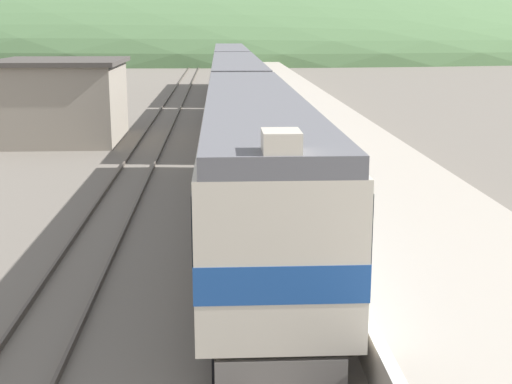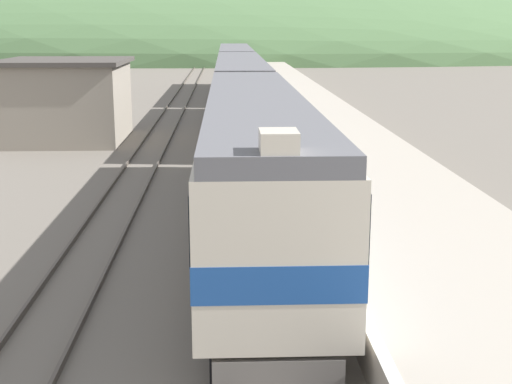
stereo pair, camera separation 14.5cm
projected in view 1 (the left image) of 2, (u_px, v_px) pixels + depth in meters
The scene contains 8 objects.
track_main at pixel (230, 92), 67.86m from camera, with size 1.52×180.00×0.16m.
track_siding at pixel (180, 92), 67.63m from camera, with size 1.52×180.00×0.16m.
platform at pixel (304, 114), 48.57m from camera, with size 6.11×140.00×0.90m.
distant_hills at pixel (224, 55), 150.07m from camera, with size 207.17×93.23×30.72m.
station_shed at pixel (62, 100), 39.60m from camera, with size 6.85×7.43×4.52m.
express_train_lead_car at pixel (254, 161), 21.62m from camera, with size 3.01×20.55×4.71m.
carriage_second at pixel (236, 92), 43.46m from camera, with size 3.00×22.16×4.35m.
carriage_third at pixel (230, 69), 65.85m from camera, with size 3.00×22.16×4.35m.
Camera 1 is at (-1.01, 1.73, 6.43)m, focal length 50.00 mm.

